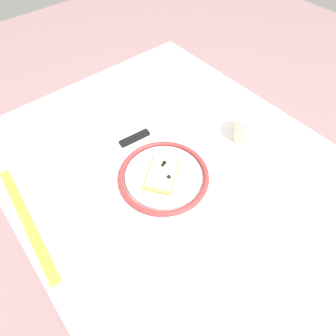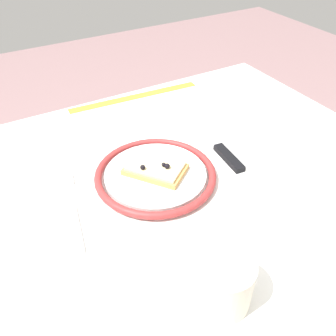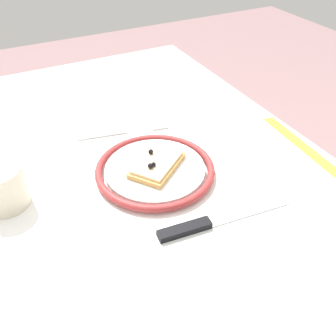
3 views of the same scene
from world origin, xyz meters
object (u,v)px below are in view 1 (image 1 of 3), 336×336
at_px(knife, 124,143).
at_px(cup, 249,129).
at_px(plate, 164,176).
at_px(measuring_tape, 27,220).
at_px(fork, 208,223).
at_px(pizza_slice_near, 162,173).
at_px(dining_table, 188,199).

xyz_separation_m(knife, cup, (-0.20, -0.28, 0.03)).
height_order(plate, measuring_tape, plate).
distance_m(plate, fork, 0.16).
relative_size(pizza_slice_near, measuring_tape, 0.37).
height_order(dining_table, fork, fork).
distance_m(pizza_slice_near, knife, 0.16).
bearing_deg(knife, plate, -176.10).
distance_m(plate, pizza_slice_near, 0.01).
distance_m(fork, measuring_tape, 0.41).
xyz_separation_m(plate, cup, (-0.04, -0.27, 0.03)).
relative_size(plate, measuring_tape, 0.66).
height_order(plate, fork, plate).
xyz_separation_m(pizza_slice_near, measuring_tape, (0.11, 0.31, -0.02)).
distance_m(dining_table, cup, 0.25).
bearing_deg(plate, fork, 179.40).
bearing_deg(pizza_slice_near, knife, 2.71).
height_order(cup, measuring_tape, cup).
height_order(dining_table, measuring_tape, measuring_tape).
bearing_deg(measuring_tape, knife, -76.97).
bearing_deg(cup, plate, 80.76).
height_order(pizza_slice_near, cup, cup).
bearing_deg(pizza_slice_near, fork, -179.40).
xyz_separation_m(plate, fork, (-0.16, 0.00, -0.01)).
bearing_deg(pizza_slice_near, plate, -117.35).
bearing_deg(measuring_tape, pizza_slice_near, -105.32).
xyz_separation_m(knife, fork, (-0.32, -0.01, -0.00)).
height_order(knife, cup, cup).
bearing_deg(dining_table, cup, -88.55).
bearing_deg(dining_table, pizza_slice_near, 44.32).
relative_size(knife, measuring_tape, 0.70).
distance_m(dining_table, plate, 0.12).
distance_m(knife, measuring_tape, 0.31).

